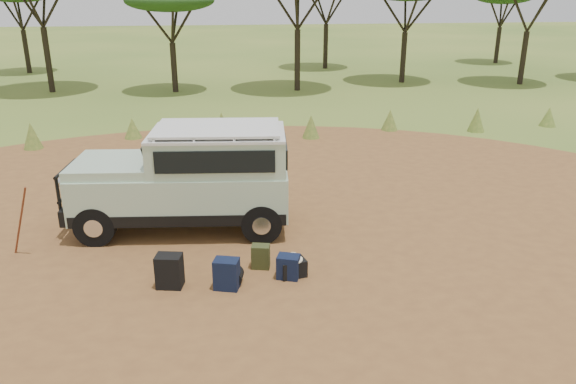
{
  "coord_description": "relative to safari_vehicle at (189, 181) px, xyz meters",
  "views": [
    {
      "loc": [
        -0.37,
        -9.94,
        4.85
      ],
      "look_at": [
        1.1,
        0.48,
        1.0
      ],
      "focal_mm": 35.0,
      "sensor_mm": 36.0,
      "label": 1
    }
  ],
  "objects": [
    {
      "name": "grass_fringe",
      "position": [
        0.98,
        7.4,
        -0.66
      ],
      "size": [
        36.6,
        1.6,
        0.9
      ],
      "color": "#486624",
      "rests_on": "ground"
    },
    {
      "name": "ground",
      "position": [
        0.87,
        -1.27,
        -1.06
      ],
      "size": [
        140.0,
        140.0,
        0.0
      ],
      "primitive_type": "plane",
      "color": "#486624",
      "rests_on": "ground"
    },
    {
      "name": "hard_case",
      "position": [
        1.81,
        -2.42,
        -0.9
      ],
      "size": [
        0.52,
        0.42,
        0.32
      ],
      "primitive_type": "cube",
      "rotation": [
        0.0,
        0.0,
        0.23
      ],
      "color": "black",
      "rests_on": "ground"
    },
    {
      "name": "backpack_black",
      "position": [
        -0.32,
        -2.51,
        -0.77
      ],
      "size": [
        0.49,
        0.4,
        0.6
      ],
      "primitive_type": "cube",
      "rotation": [
        0.0,
        0.0,
        -0.2
      ],
      "color": "black",
      "rests_on": "ground"
    },
    {
      "name": "dirt_clearing",
      "position": [
        0.87,
        -1.27,
        -1.06
      ],
      "size": [
        23.0,
        23.0,
        0.01
      ],
      "primitive_type": "cylinder",
      "color": "brown",
      "rests_on": "ground"
    },
    {
      "name": "safari_vehicle",
      "position": [
        0.0,
        0.0,
        0.0
      ],
      "size": [
        4.7,
        2.24,
        2.2
      ],
      "rotation": [
        0.0,
        0.0,
        -0.1
      ],
      "color": "#A4BFA3",
      "rests_on": "ground"
    },
    {
      "name": "duffel_navy",
      "position": [
        1.73,
        -2.48,
        -0.85
      ],
      "size": [
        0.46,
        0.4,
        0.43
      ],
      "primitive_type": "cube",
      "rotation": [
        0.0,
        0.0,
        -0.35
      ],
      "color": "#101C32",
      "rests_on": "ground"
    },
    {
      "name": "backpack_olive",
      "position": [
        1.29,
        -2.03,
        -0.84
      ],
      "size": [
        0.37,
        0.3,
        0.45
      ],
      "primitive_type": "cube",
      "rotation": [
        0.0,
        0.0,
        -0.22
      ],
      "color": "#383F1D",
      "rests_on": "ground"
    },
    {
      "name": "walking_staff",
      "position": [
        -3.13,
        -0.91,
        -0.34
      ],
      "size": [
        0.53,
        0.35,
        1.44
      ],
      "primitive_type": "cylinder",
      "rotation": [
        0.38,
        0.0,
        1.02
      ],
      "color": "maroon",
      "rests_on": "ground"
    },
    {
      "name": "stuff_sack",
      "position": [
        0.78,
        -2.55,
        -0.92
      ],
      "size": [
        0.35,
        0.35,
        0.3
      ],
      "primitive_type": "cylinder",
      "rotation": [
        1.57,
        0.0,
        -0.22
      ],
      "color": "black",
      "rests_on": "ground"
    },
    {
      "name": "backpack_navy",
      "position": [
        0.64,
        -2.7,
        -0.79
      ],
      "size": [
        0.48,
        0.4,
        0.54
      ],
      "primitive_type": "cube",
      "rotation": [
        0.0,
        0.0,
        -0.29
      ],
      "color": "#101C32",
      "rests_on": "ground"
    },
    {
      "name": "safari_hat",
      "position": [
        1.81,
        -2.42,
        -0.7
      ],
      "size": [
        0.36,
        0.36,
        0.11
      ],
      "color": "beige",
      "rests_on": "hard_case"
    }
  ]
}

